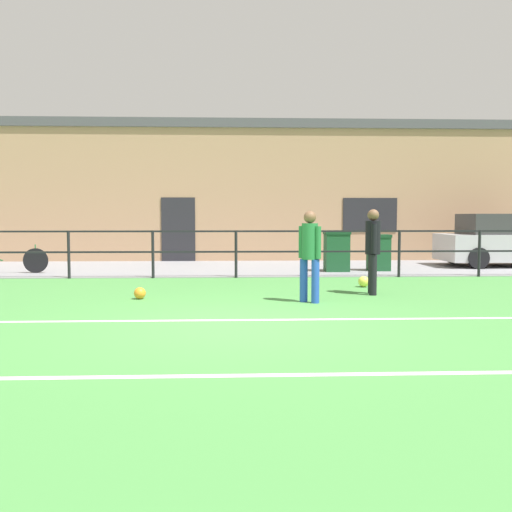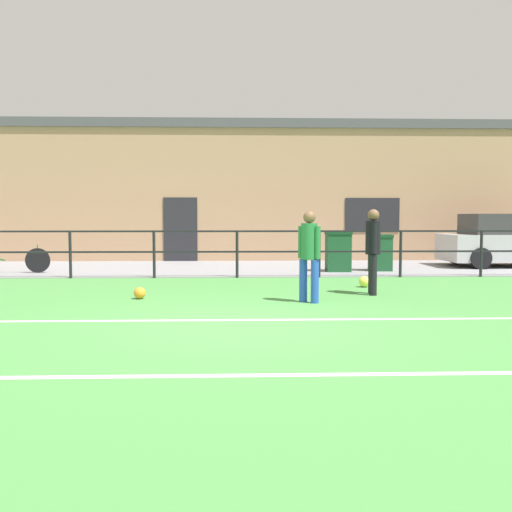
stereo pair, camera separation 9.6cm
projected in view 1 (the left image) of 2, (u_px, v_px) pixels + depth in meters
The scene contains 14 objects.
ground at pixel (240, 326), 7.88m from camera, with size 60.00×44.00×0.04m, color #478C42.
field_line_touchline at pixel (239, 320), 8.21m from camera, with size 36.00×0.11×0.00m, color white.
field_line_hash at pixel (244, 375), 5.35m from camera, with size 36.00×0.11×0.00m, color white.
pavement_strip at pixel (235, 268), 16.35m from camera, with size 48.00×5.00×0.02m, color gray.
perimeter_fence at pixel (236, 247), 13.80m from camera, with size 36.07×0.07×1.15m.
clubhouse_facade at pixel (234, 192), 19.87m from camera, with size 28.00×2.56×4.67m.
player_goalkeeper at pixel (373, 246), 10.85m from camera, with size 0.28×0.44×1.62m.
player_striker at pixel (310, 251), 9.83m from camera, with size 0.36×0.31×1.58m.
soccer_ball_match at pixel (140, 293), 10.28m from camera, with size 0.21×0.21×0.21m, color orange.
soccer_ball_spare at pixel (364, 282), 12.03m from camera, with size 0.23×0.23×0.23m, color #E5E04C.
parked_car_red at pixel (511, 241), 16.85m from camera, with size 4.20×1.92×1.54m.
bicycle_parked_0 at pixel (3, 260), 14.77m from camera, with size 2.29×0.04×0.74m.
trash_bin_0 at pixel (379, 252), 15.44m from camera, with size 0.60×0.51×0.98m.
trash_bin_1 at pixel (337, 251), 15.24m from camera, with size 0.67×0.57×1.07m.
Camera 1 is at (-0.11, -7.79, 1.49)m, focal length 40.09 mm.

